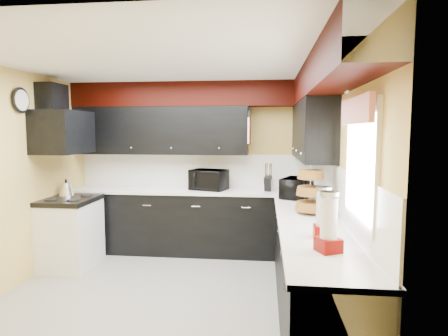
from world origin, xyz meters
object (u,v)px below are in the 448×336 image
microwave (297,188)px  utensil_crock (268,185)px  kettle (66,189)px  toaster_oven (209,180)px  knife_block (268,184)px

microwave → utensil_crock: 0.65m
microwave → kettle: size_ratio=2.40×
toaster_oven → kettle: (-1.88, -0.58, -0.08)m
knife_block → kettle: (-2.75, -0.53, -0.04)m
knife_block → kettle: knife_block is taller
utensil_crock → knife_block: knife_block is taller
toaster_oven → knife_block: size_ratio=2.40×
toaster_oven → knife_block: toaster_oven is taller
microwave → knife_block: bearing=57.9°
knife_block → kettle: size_ratio=1.08×
toaster_oven → kettle: size_ratio=2.60×
utensil_crock → toaster_oven: bearing=179.3°
utensil_crock → knife_block: (0.00, -0.04, 0.02)m
kettle → knife_block: bearing=10.9°
utensil_crock → knife_block: 0.04m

